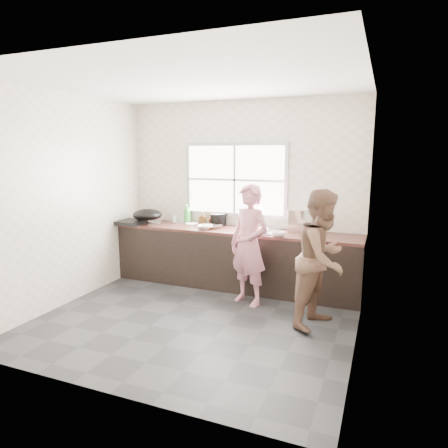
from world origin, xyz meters
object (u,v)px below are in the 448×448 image
at_px(plate_food, 192,224).
at_px(bottle_green, 187,213).
at_px(glass_jar, 174,219).
at_px(pot_lid_left, 154,221).
at_px(black_pot, 218,219).
at_px(bottle_brown_short, 214,219).
at_px(person_side, 322,259).
at_px(burner, 130,222).
at_px(woman, 249,249).
at_px(bowl_held, 279,233).
at_px(wok, 147,215).
at_px(pot_lid_right, 180,222).
at_px(bowl_mince, 205,227).
at_px(dish_rack, 302,220).
at_px(bowl_crabs, 260,232).
at_px(bottle_brown_tall, 203,219).
at_px(cutting_board, 211,226).

xyz_separation_m(plate_food, bottle_green, (-0.13, 0.10, 0.14)).
xyz_separation_m(glass_jar, pot_lid_left, (-0.31, -0.12, -0.04)).
xyz_separation_m(black_pot, bottle_brown_short, (-0.08, 0.00, 0.00)).
bearing_deg(bottle_brown_short, bottle_green, 180.00).
relative_size(person_side, burner, 3.89).
relative_size(woman, bottle_brown_short, 8.07).
bearing_deg(bottle_brown_short, pot_lid_left, -173.35).
height_order(bowl_held, wok, wok).
height_order(woman, plate_food, woman).
distance_m(plate_food, pot_lid_right, 0.28).
height_order(burner, pot_lid_left, burner).
distance_m(bowl_mince, bottle_brown_short, 0.38).
xyz_separation_m(bottle_green, glass_jar, (-0.23, 0.00, -0.10)).
distance_m(person_side, wok, 2.89).
distance_m(bowl_held, black_pot, 1.14).
bearing_deg(wok, bowl_held, -2.85).
relative_size(person_side, bottle_green, 5.30).
height_order(bowl_mince, dish_rack, dish_rack).
xyz_separation_m(bowl_crabs, wok, (-1.83, 0.06, 0.12)).
height_order(woman, bottle_brown_tall, woman).
bearing_deg(bowl_crabs, black_pot, 152.99).
bearing_deg(black_pot, bottle_brown_tall, -159.22).
bearing_deg(bottle_brown_tall, bowl_held, -15.50).
xyz_separation_m(woman, dish_rack, (0.52, 0.78, 0.29)).
xyz_separation_m(bowl_mince, glass_jar, (-0.71, 0.37, 0.02)).
relative_size(dish_rack, pot_lid_left, 1.56).
distance_m(bowl_crabs, pot_lid_left, 1.87).
height_order(bowl_held, pot_lid_left, bowl_held).
bearing_deg(wok, dish_rack, 8.22).
distance_m(glass_jar, burner, 0.70).
bearing_deg(bottle_brown_short, bowl_held, -21.17).
relative_size(person_side, bottle_brown_short, 8.62).
bearing_deg(bowl_mince, cutting_board, 80.84).
relative_size(wok, pot_lid_left, 1.69).
xyz_separation_m(plate_food, bottle_brown_tall, (0.18, 0.02, 0.09)).
height_order(woman, person_side, person_side).
height_order(person_side, burner, person_side).
xyz_separation_m(bottle_brown_tall, dish_rack, (1.50, 0.09, 0.06)).
relative_size(bottle_brown_tall, glass_jar, 1.88).
height_order(cutting_board, bottle_brown_short, bottle_brown_short).
xyz_separation_m(black_pot, plate_food, (-0.41, -0.10, -0.08)).
distance_m(bowl_crabs, bottle_brown_short, 0.96).
xyz_separation_m(bottle_brown_short, pot_lid_right, (-0.58, 0.00, -0.08)).
bearing_deg(plate_food, woman, -30.40).
bearing_deg(black_pot, wok, -162.24).
xyz_separation_m(bowl_mince, pot_lid_right, (-0.61, 0.37, -0.02)).
bearing_deg(woman, black_pot, 156.47).
distance_m(woman, wok, 1.88).
relative_size(plate_food, bottle_green, 0.68).
xyz_separation_m(person_side, burner, (-3.04, 0.67, 0.11)).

